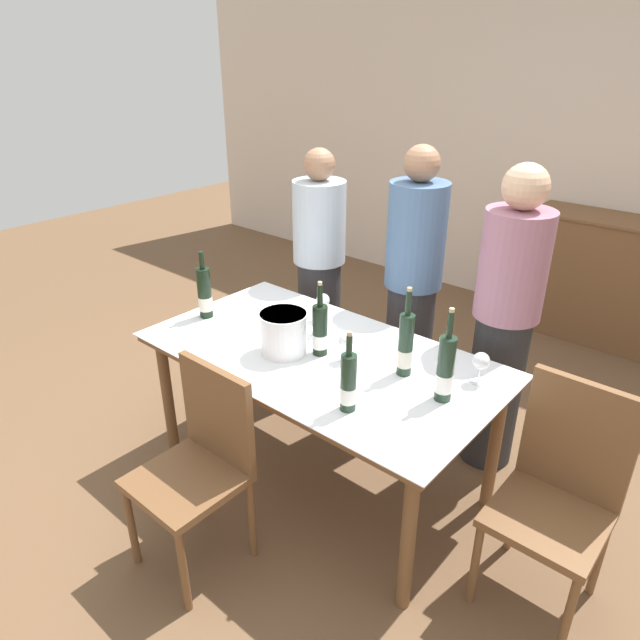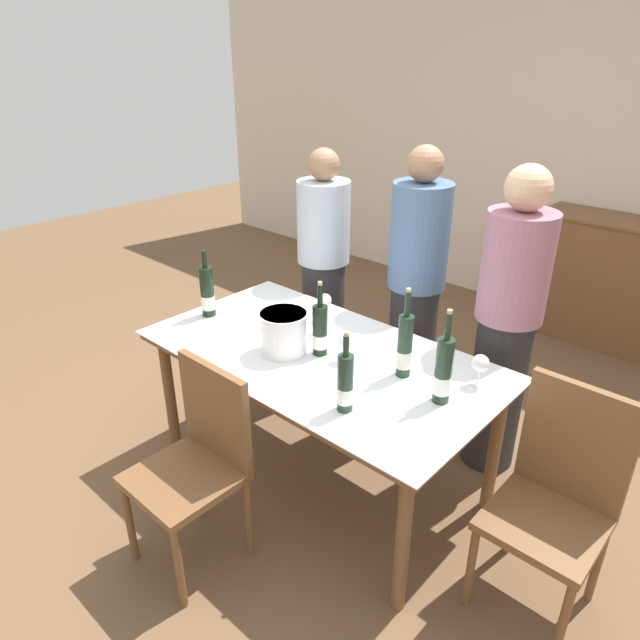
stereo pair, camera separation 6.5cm
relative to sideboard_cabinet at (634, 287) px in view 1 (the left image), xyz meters
The scene contains 19 objects.
ground_plane 2.81m from the sideboard_cabinet, 106.78° to the right, with size 12.00×12.00×0.00m, color brown.
back_wall 1.25m from the sideboard_cabinet, 160.04° to the left, with size 8.00×0.10×2.80m.
sideboard_cabinet is the anchor object (origin of this frame).
dining_table 2.77m from the sideboard_cabinet, 106.78° to the right, with size 1.75×0.96×0.75m.
ice_bucket 2.93m from the sideboard_cabinet, 108.86° to the right, with size 0.24×0.24×0.21m.
wine_bottle_0 3.17m from the sideboard_cabinet, 119.51° to the right, with size 0.08×0.08×0.38m.
wine_bottle_1 2.79m from the sideboard_cabinet, 106.73° to the right, with size 0.07×0.07×0.38m.
wine_bottle_2 2.98m from the sideboard_cabinet, 97.87° to the right, with size 0.07×0.07×0.36m.
wine_bottle_3 2.60m from the sideboard_cabinet, 98.62° to the right, with size 0.07×0.07×0.42m.
wine_bottle_4 2.65m from the sideboard_cabinet, 93.21° to the right, with size 0.07×0.07×0.42m.
wine_glass_0 2.73m from the sideboard_cabinet, 104.15° to the right, with size 0.07×0.07×0.14m.
wine_glass_1 2.60m from the sideboard_cabinet, 113.74° to the right, with size 0.07×0.07×0.15m.
wine_glass_2 2.69m from the sideboard_cabinet, 110.74° to the right, with size 0.08×0.08×0.15m.
wine_glass_3 2.42m from the sideboard_cabinet, 92.20° to the right, with size 0.08×0.08×0.15m.
chair_right_end 2.58m from the sideboard_cabinet, 81.69° to the right, with size 0.42×0.42×0.97m.
chair_near_front 3.46m from the sideboard_cabinet, 104.38° to the right, with size 0.42×0.42×0.92m.
person_host 2.40m from the sideboard_cabinet, 127.73° to the right, with size 0.33×0.33×1.56m.
person_guest_left 2.02m from the sideboard_cabinet, 113.53° to the right, with size 0.33×0.33×1.64m.
person_guest_right 1.96m from the sideboard_cabinet, 95.79° to the right, with size 0.33×0.33×1.63m.
Camera 1 is at (1.58, -1.84, 2.10)m, focal length 32.00 mm.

